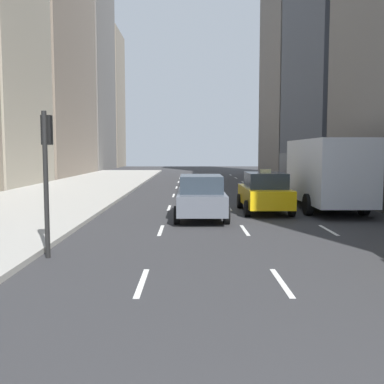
{
  "coord_description": "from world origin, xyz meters",
  "views": [
    {
      "loc": [
        0.76,
        -0.8,
        2.62
      ],
      "look_at": [
        0.83,
        12.94,
        1.38
      ],
      "focal_mm": 42.0,
      "sensor_mm": 36.0,
      "label": 1
    }
  ],
  "objects": [
    {
      "name": "building_row_left",
      "position": [
        -14.0,
        43.6,
        12.5
      ],
      "size": [
        6.0,
        82.7,
        30.37
      ],
      "color": "#4C515B",
      "rests_on": "ground"
    },
    {
      "name": "sedan_black_near",
      "position": [
        1.2,
        16.64,
        0.87
      ],
      "size": [
        2.02,
        4.56,
        1.72
      ],
      "color": "#565B66",
      "rests_on": "ground"
    },
    {
      "name": "taxi_lead",
      "position": [
        4.0,
        18.51,
        0.88
      ],
      "size": [
        2.02,
        4.4,
        1.87
      ],
      "color": "yellow",
      "rests_on": "ground"
    },
    {
      "name": "traffic_light_pole",
      "position": [
        -2.75,
        10.23,
        2.41
      ],
      "size": [
        0.24,
        0.42,
        3.6
      ],
      "color": "black",
      "rests_on": "ground"
    },
    {
      "name": "box_truck",
      "position": [
        6.8,
        19.71,
        1.71
      ],
      "size": [
        2.58,
        8.4,
        3.15
      ],
      "color": "#262628",
      "rests_on": "ground"
    },
    {
      "name": "lane_markings",
      "position": [
        2.6,
        23.0,
        0.01
      ],
      "size": [
        5.72,
        56.0,
        0.01
      ],
      "color": "white",
      "rests_on": "ground"
    },
    {
      "name": "sidewalk_left",
      "position": [
        -7.0,
        27.0,
        0.07
      ],
      "size": [
        8.0,
        66.0,
        0.15
      ],
      "primitive_type": "cube",
      "color": "#ADAAA3",
      "rests_on": "ground"
    }
  ]
}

